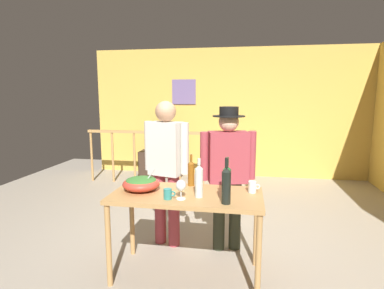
{
  "coord_description": "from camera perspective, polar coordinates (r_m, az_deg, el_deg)",
  "views": [
    {
      "loc": [
        0.39,
        -3.39,
        1.71
      ],
      "look_at": [
        -0.13,
        -0.38,
        1.22
      ],
      "focal_mm": 29.03,
      "sensor_mm": 36.0,
      "label": 1
    }
  ],
  "objects": [
    {
      "name": "mug_teal",
      "position": [
        2.75,
        -4.45,
        -9.03
      ],
      "size": [
        0.11,
        0.07,
        0.09
      ],
      "color": "teal",
      "rests_on": "serving_table"
    },
    {
      "name": "wine_bottle_amber",
      "position": [
        3.11,
        -0.16,
        -5.2
      ],
      "size": [
        0.06,
        0.06,
        0.32
      ],
      "color": "brown",
      "rests_on": "serving_table"
    },
    {
      "name": "person_standing_right",
      "position": [
        3.39,
        6.61,
        -4.1
      ],
      "size": [
        0.59,
        0.34,
        1.59
      ],
      "rotation": [
        0.0,
        0.0,
        3.41
      ],
      "color": "#2D3323",
      "rests_on": "ground_plane"
    },
    {
      "name": "wine_bottle_clear",
      "position": [
        2.76,
        1.29,
        -6.66
      ],
      "size": [
        0.07,
        0.07,
        0.35
      ],
      "color": "silver",
      "rests_on": "serving_table"
    },
    {
      "name": "framed_picture",
      "position": [
        6.69,
        -1.49,
        9.64
      ],
      "size": [
        0.51,
        0.03,
        0.52
      ],
      "primitive_type": "cube",
      "color": "slate"
    },
    {
      "name": "wine_bottle_green",
      "position": [
        2.88,
        6.43,
        -6.31
      ],
      "size": [
        0.07,
        0.07,
        0.34
      ],
      "color": "#1E5628",
      "rests_on": "serving_table"
    },
    {
      "name": "flat_screen_tv",
      "position": [
        6.54,
        -5.8,
        1.15
      ],
      "size": [
        0.63,
        0.12,
        0.48
      ],
      "color": "black",
      "rests_on": "tv_console"
    },
    {
      "name": "mug_white",
      "position": [
        2.97,
        11.05,
        -7.66
      ],
      "size": [
        0.11,
        0.07,
        0.11
      ],
      "color": "white",
      "rests_on": "serving_table"
    },
    {
      "name": "person_standing_left",
      "position": [
        3.49,
        -4.74,
        -3.24
      ],
      "size": [
        0.53,
        0.31,
        1.65
      ],
      "rotation": [
        0.0,
        0.0,
        2.88
      ],
      "color": "#9E3842",
      "rests_on": "ground_plane"
    },
    {
      "name": "tv_console",
      "position": [
        6.67,
        -5.65,
        -3.48
      ],
      "size": [
        0.9,
        0.4,
        0.53
      ],
      "primitive_type": "cube",
      "color": "#38281E",
      "rests_on": "ground_plane"
    },
    {
      "name": "stair_railing",
      "position": [
        5.83,
        -0.06,
        -1.28
      ],
      "size": [
        3.24,
        0.1,
        1.09
      ],
      "color": "#B2844C",
      "rests_on": "ground_plane"
    },
    {
      "name": "salad_bowl",
      "position": [
        3.01,
        -9.33,
        -7.0
      ],
      "size": [
        0.35,
        0.35,
        0.21
      ],
      "color": "#CC3D2D",
      "rests_on": "serving_table"
    },
    {
      "name": "serving_table",
      "position": [
        2.93,
        -1.0,
        -10.67
      ],
      "size": [
        1.39,
        0.66,
        0.81
      ],
      "color": "#B2844C",
      "rests_on": "ground_plane"
    },
    {
      "name": "ground_plane",
      "position": [
        3.81,
        3.12,
        -17.6
      ],
      "size": [
        8.41,
        8.41,
        0.0
      ],
      "primitive_type": "plane",
      "color": "#9E9384"
    },
    {
      "name": "wine_glass",
      "position": [
        2.72,
        -2.05,
        -7.63
      ],
      "size": [
        0.09,
        0.09,
        0.17
      ],
      "color": "silver",
      "rests_on": "serving_table"
    },
    {
      "name": "wine_bottle_dark",
      "position": [
        2.61,
        6.31,
        -7.39
      ],
      "size": [
        0.08,
        0.08,
        0.39
      ],
      "color": "black",
      "rests_on": "serving_table"
    },
    {
      "name": "back_wall",
      "position": [
        6.64,
        6.57,
        5.79
      ],
      "size": [
        5.77,
        0.1,
        2.68
      ],
      "primitive_type": "cube",
      "color": "gold",
      "rests_on": "ground_plane"
    }
  ]
}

